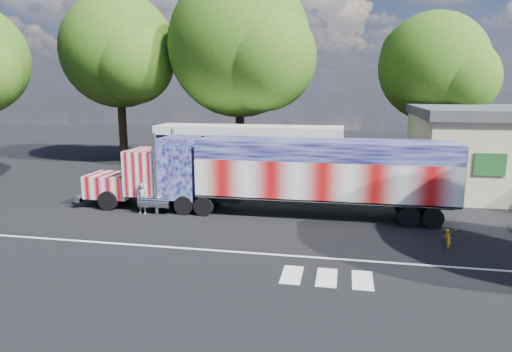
% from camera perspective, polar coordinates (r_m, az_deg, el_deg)
% --- Properties ---
extents(ground, '(100.00, 100.00, 0.00)m').
position_cam_1_polar(ground, '(21.15, -1.57, -6.60)').
color(ground, black).
extents(lane_markings, '(30.00, 2.67, 0.01)m').
position_cam_1_polar(lane_markings, '(17.35, 1.27, -10.63)').
color(lane_markings, silver).
rests_on(lane_markings, ground).
extents(semi_truck, '(19.42, 3.07, 4.14)m').
position_cam_1_polar(semi_truck, '(23.14, 2.50, 0.38)').
color(semi_truck, black).
rests_on(semi_truck, ground).
extents(coach_bus, '(12.98, 3.02, 3.78)m').
position_cam_1_polar(coach_bus, '(31.85, -0.94, 3.03)').
color(coach_bus, silver).
rests_on(coach_bus, ground).
extents(woman, '(0.60, 0.40, 1.61)m').
position_cam_1_polar(woman, '(24.11, -14.05, -2.73)').
color(woman, slate).
rests_on(woman, ground).
extents(bicycle, '(0.79, 1.64, 0.83)m').
position_cam_1_polar(bicycle, '(20.46, 22.91, -6.91)').
color(bicycle, gold).
rests_on(bicycle, ground).
extents(tree_ne_a, '(8.76, 8.34, 12.12)m').
position_cam_1_polar(tree_ne_a, '(38.70, 21.51, 12.53)').
color(tree_ne_a, black).
rests_on(tree_ne_a, ground).
extents(tree_n_mid, '(11.76, 11.20, 15.20)m').
position_cam_1_polar(tree_n_mid, '(37.00, -1.82, 15.93)').
color(tree_n_mid, black).
rests_on(tree_n_mid, ground).
extents(tree_nw_a, '(10.01, 9.53, 14.18)m').
position_cam_1_polar(tree_nw_a, '(41.17, -16.65, 14.73)').
color(tree_nw_a, black).
rests_on(tree_nw_a, ground).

